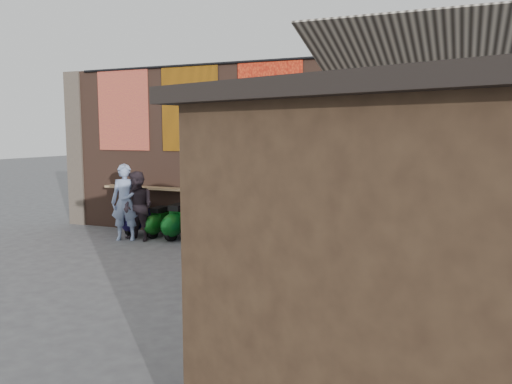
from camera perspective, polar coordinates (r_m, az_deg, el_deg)
ground at (r=9.19m, az=-6.05°, el=-8.62°), size 70.00×70.00×0.00m
brick_wall at (r=11.30m, az=0.51°, el=4.59°), size 10.00×0.40×4.00m
pier_left at (r=14.13m, az=-19.42°, el=4.65°), size 0.50×0.50×4.00m
eating_counter at (r=11.03m, az=-0.23°, el=-0.16°), size 8.00×0.32×0.05m
shelf_box at (r=11.19m, az=-2.61°, el=0.75°), size 0.60×0.30×0.27m
tapestry_redgold at (r=12.94m, az=-14.96°, el=9.08°), size 1.50×0.02×2.00m
tapestry_sun at (r=11.87m, az=-7.61°, el=9.47°), size 1.50×0.02×2.00m
tapestry_orange at (r=10.99m, az=1.53°, el=9.74°), size 1.50×0.02×2.00m
tapestry_multi at (r=10.42m, az=11.97°, el=9.76°), size 1.50×0.02×2.00m
hang_rail at (r=11.18m, az=0.05°, el=14.74°), size 9.50×0.06×0.06m
scooter_stool_0 at (r=12.32m, az=-13.37°, el=-3.03°), size 0.35×0.78×0.74m
scooter_stool_1 at (r=11.97m, az=-11.13°, el=-3.38°), size 0.33×0.73×0.69m
scooter_stool_2 at (r=11.62m, az=-8.97°, el=-3.38°), size 0.38×0.84×0.80m
scooter_stool_3 at (r=11.31m, az=-6.27°, el=-3.94°), size 0.32×0.70×0.67m
scooter_stool_4 at (r=11.06m, az=-3.40°, el=-3.94°), size 0.36×0.79×0.75m
scooter_stool_5 at (r=10.77m, az=-0.17°, el=-3.99°), size 0.40×0.89×0.84m
scooter_stool_6 at (r=10.60m, az=2.72°, el=-4.63°), size 0.32×0.71×0.67m
scooter_stool_7 at (r=10.40m, az=5.77°, el=-4.60°), size 0.37×0.81×0.77m
diner_left at (r=11.67m, az=-14.71°, el=-1.13°), size 0.75×0.63×1.74m
diner_right at (r=11.52m, az=-13.32°, el=-1.60°), size 0.85×0.70×1.58m
shopper_navy at (r=8.74m, az=7.36°, el=-3.33°), size 1.13×0.65×1.82m
shopper_grey at (r=8.19m, az=25.78°, el=-4.45°), size 1.39×1.12×1.87m
shopper_tan at (r=9.10m, az=13.15°, el=-4.11°), size 0.83×0.86×1.49m
market_stall at (r=3.77m, az=15.29°, el=-10.76°), size 2.86×2.45×2.64m
stall_roof at (r=3.61m, az=15.99°, el=10.63°), size 3.21×2.79×0.12m
stall_sign at (r=4.51m, az=20.51°, el=-0.35°), size 1.16×0.38×0.50m
stall_shelf at (r=4.72m, az=20.01°, el=-11.88°), size 1.97×0.67×0.06m
awning_canvas at (r=8.74m, az=17.95°, el=13.79°), size 3.20×3.28×0.97m
awning_ledger at (r=10.36m, az=18.86°, el=14.84°), size 3.30×0.08×0.12m
awning_header at (r=7.20m, az=16.70°, el=11.63°), size 3.00×0.08×0.08m
awning_post_left at (r=7.52m, az=5.64°, el=-0.02°), size 0.09×0.09×3.10m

